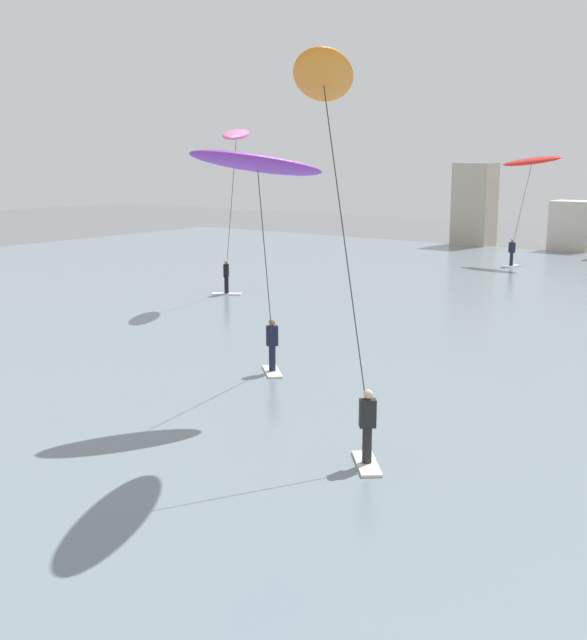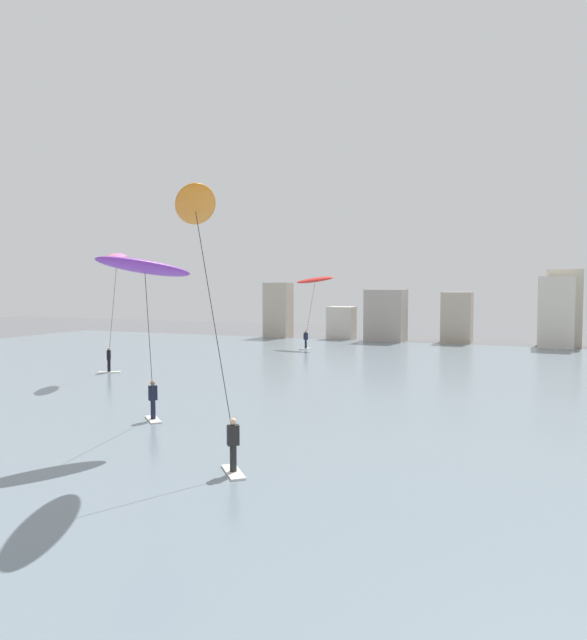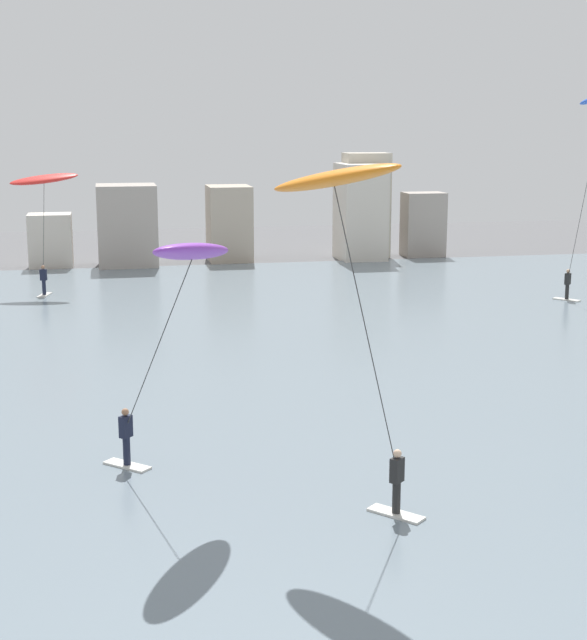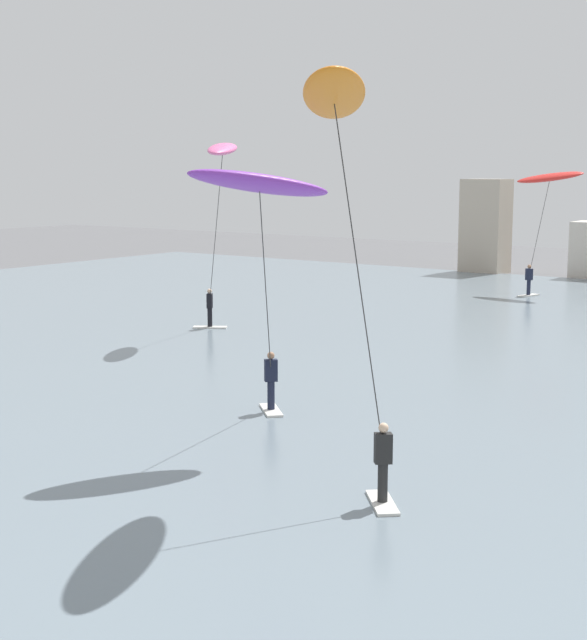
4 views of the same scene
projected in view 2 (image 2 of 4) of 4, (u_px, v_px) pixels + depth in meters
The scene contains 6 objects.
water_bay at pixel (337, 386), 31.42m from camera, with size 84.00×52.00×0.10m, color slate.
far_shore_buildings at pixel (456, 315), 55.21m from camera, with size 35.30×5.05×7.23m.
kitesurfer_purple at pixel (146, 280), 19.98m from camera, with size 3.71×5.06×6.75m.
kitesurfer_pink at pixel (116, 268), 33.85m from camera, with size 3.79×3.48×7.72m.
kitesurfer_red at pixel (314, 284), 50.85m from camera, with size 3.74×3.31×6.66m.
kitesurfer_orange at pixel (198, 222), 17.01m from camera, with size 3.65×3.90×8.53m.
Camera 2 is at (9.52, 1.52, 5.60)m, focal length 31.45 mm.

